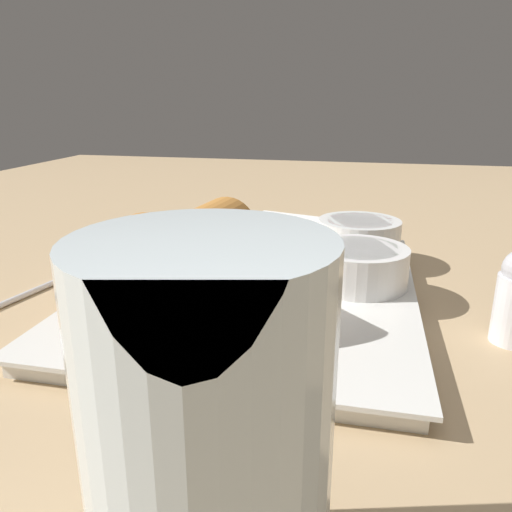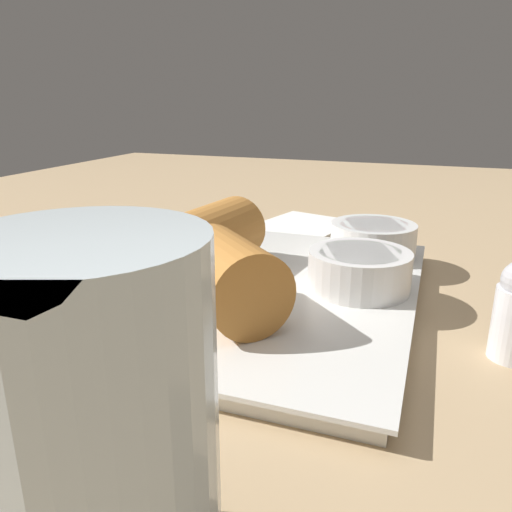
{
  "view_description": "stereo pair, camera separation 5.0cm",
  "coord_description": "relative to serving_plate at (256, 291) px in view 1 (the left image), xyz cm",
  "views": [
    {
      "loc": [
        40.45,
        10.72,
        18.12
      ],
      "look_at": [
        3.07,
        2.4,
        5.8
      ],
      "focal_mm": 35.0,
      "sensor_mm": 36.0,
      "label": 1
    },
    {
      "loc": [
        39.05,
        15.52,
        18.12
      ],
      "look_at": [
        3.07,
        2.4,
        5.8
      ],
      "focal_mm": 35.0,
      "sensor_mm": 36.0,
      "label": 2
    }
  ],
  "objects": [
    {
      "name": "table_surface",
      "position": [
        -3.07,
        -2.4,
        -1.76
      ],
      "size": [
        180.0,
        140.0,
        2.0
      ],
      "color": "tan",
      "rests_on": "ground"
    },
    {
      "name": "dipping_bowl_near",
      "position": [
        -1.54,
        8.08,
        2.44
      ],
      "size": [
        8.02,
        8.02,
        3.11
      ],
      "color": "white",
      "rests_on": "serving_plate"
    },
    {
      "name": "spoon",
      "position": [
        -3.8,
        -17.46,
        -0.17
      ],
      "size": [
        19.2,
        5.5,
        1.32
      ],
      "color": "silver",
      "rests_on": "table_surface"
    },
    {
      "name": "napkin",
      "position": [
        -23.67,
        -2.23,
        -0.46
      ],
      "size": [
        14.13,
        12.9,
        0.6
      ],
      "color": "white",
      "rests_on": "table_surface"
    },
    {
      "name": "roll_front_left",
      "position": [
        -2.91,
        -4.58,
        3.61
      ],
      "size": [
        9.52,
        6.72,
        5.74
      ],
      "color": "#B77533",
      "rests_on": "serving_plate"
    },
    {
      "name": "drinking_glass",
      "position": [
        25.62,
        4.26,
        5.55
      ],
      "size": [
        7.3,
        7.3,
        12.61
      ],
      "color": "silver",
      "rests_on": "table_surface"
    },
    {
      "name": "roll_front_right",
      "position": [
        6.54,
        0.21,
        3.61
      ],
      "size": [
        9.85,
        9.89,
        5.74
      ],
      "color": "#B77533",
      "rests_on": "serving_plate"
    },
    {
      "name": "roll_back_left",
      "position": [
        4.29,
        -7.15,
        3.61
      ],
      "size": [
        10.01,
        9.22,
        5.74
      ],
      "color": "#B77533",
      "rests_on": "serving_plate"
    },
    {
      "name": "dipping_bowl_far",
      "position": [
        -10.92,
        7.93,
        2.44
      ],
      "size": [
        8.02,
        8.02,
        3.11
      ],
      "color": "white",
      "rests_on": "serving_plate"
    },
    {
      "name": "serving_plate",
      "position": [
        0.0,
        0.0,
        0.0
      ],
      "size": [
        31.41,
        25.3,
        1.5
      ],
      "color": "silver",
      "rests_on": "table_surface"
    }
  ]
}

